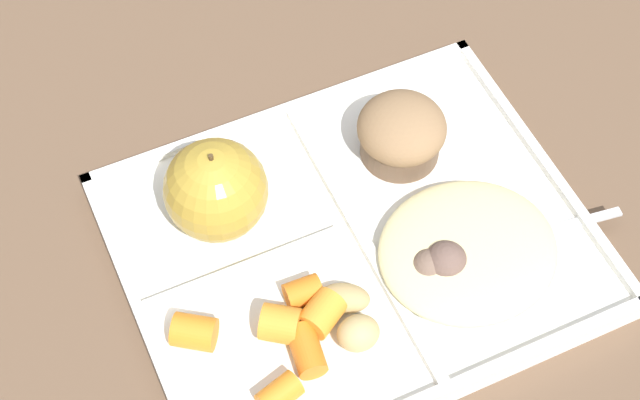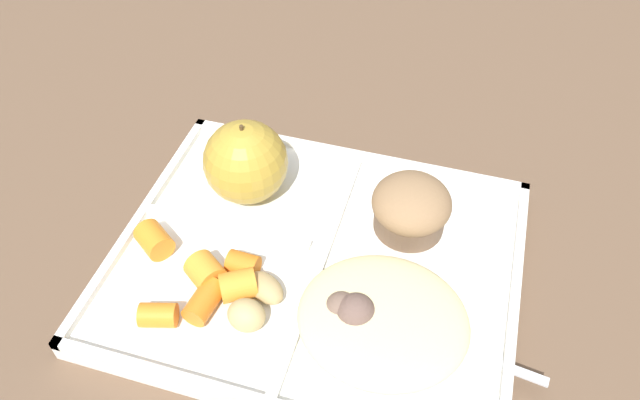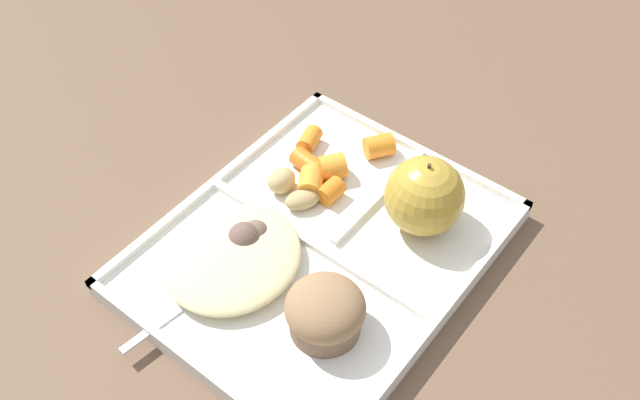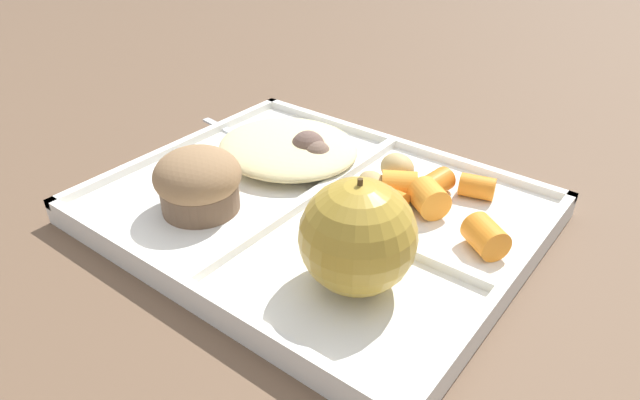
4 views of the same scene
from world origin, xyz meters
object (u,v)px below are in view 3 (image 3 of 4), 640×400
Objects in this scene: bran_muffin at (325,312)px; lunch_tray at (320,249)px; green_apple at (424,196)px; plastic_fork at (201,294)px.

lunch_tray is at bearing -138.91° from bran_muffin.
green_apple is at bearing -180.00° from bran_muffin.
plastic_fork is (0.04, -0.11, -0.02)m from bran_muffin.
green_apple is 0.24m from plastic_fork.
lunch_tray is 4.89× the size of bran_muffin.
lunch_tray is 0.13m from plastic_fork.
green_apple reaches higher than bran_muffin.
bran_muffin is at bearing 41.09° from lunch_tray.
bran_muffin is 0.12m from plastic_fork.
plastic_fork is at bearing -68.68° from bran_muffin.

